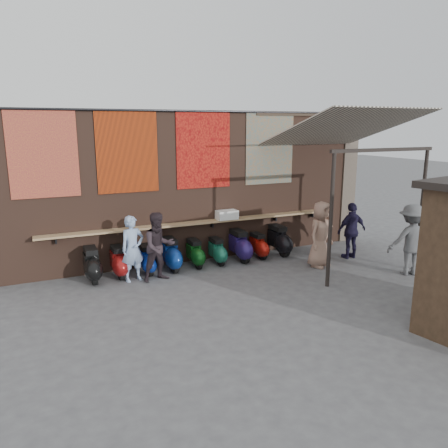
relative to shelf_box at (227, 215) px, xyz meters
name	(u,v)px	position (x,y,z in m)	size (l,w,h in m)	color
ground	(234,291)	(-0.89, -2.30, -1.25)	(70.00, 70.00, 0.00)	#474749
brick_wall	(191,187)	(-0.89, 0.40, 0.75)	(10.00, 0.40, 4.00)	brown
pier_right	(345,178)	(4.31, 0.40, 0.75)	(0.50, 0.50, 4.00)	#4C4238
eating_counter	(196,223)	(-0.89, 0.03, -0.15)	(8.00, 0.32, 0.05)	#9E7A51
shelf_box	(227,215)	(0.00, 0.00, 0.00)	(0.57, 0.33, 0.24)	white
tapestry_redgold	(43,154)	(-4.49, 0.18, 1.75)	(1.50, 0.02, 2.00)	maroon
tapestry_sun	(127,152)	(-2.59, 0.18, 1.75)	(1.50, 0.02, 2.00)	#F2460E
tapestry_orange	(204,150)	(-0.59, 0.18, 1.75)	(1.50, 0.02, 2.00)	red
tapestry_multi	(270,148)	(1.41, 0.18, 1.75)	(1.50, 0.02, 2.00)	#246E84
hang_rail	(192,111)	(-0.89, 0.17, 2.73)	(0.06, 0.06, 9.50)	black
scooter_stool_0	(92,265)	(-3.67, -0.31, -0.84)	(0.38, 0.85, 0.81)	black
scooter_stool_1	(118,262)	(-3.03, -0.26, -0.87)	(0.35, 0.79, 0.75)	maroon
scooter_stool_2	(147,260)	(-2.34, -0.30, -0.89)	(0.34, 0.75, 0.72)	navy
scooter_stool_3	(171,255)	(-1.71, -0.29, -0.83)	(0.39, 0.87, 0.82)	navy
scooter_stool_4	(195,253)	(-1.04, -0.27, -0.89)	(0.33, 0.74, 0.71)	#0E4615
scooter_stool_5	(217,251)	(-0.42, -0.30, -0.90)	(0.33, 0.72, 0.69)	#175C46
scooter_stool_6	(240,246)	(0.24, -0.32, -0.83)	(0.40, 0.88, 0.84)	#22154F
scooter_stool_7	(258,246)	(0.84, -0.29, -0.90)	(0.32, 0.72, 0.68)	#9C140C
scooter_stool_8	(279,240)	(1.52, -0.27, -0.82)	(0.40, 0.89, 0.84)	black
diner_left	(133,249)	(-2.76, -0.66, -0.46)	(0.58, 0.38, 1.58)	#95AFD8
diner_right	(159,247)	(-2.19, -0.90, -0.42)	(0.80, 0.63, 1.65)	#2C2227
shopper_navy	(352,231)	(3.17, -1.37, -0.46)	(0.92, 0.38, 1.57)	#1B1633
shopper_grey	(411,240)	(3.57, -3.05, -0.36)	(1.14, 0.66, 1.77)	#545559
shopper_tan	(321,234)	(1.93, -1.63, -0.38)	(0.85, 0.55, 1.73)	#936F5D
stall_shelf	(447,268)	(2.29, -5.10, -0.29)	(2.00, 0.10, 0.06)	#473321
awning_canvas	(342,128)	(2.61, -1.40, 2.30)	(3.20, 3.40, 0.03)	beige
awning_ledger	(306,114)	(2.61, 0.19, 2.70)	(3.30, 0.08, 0.12)	#33261C
awning_header	(384,150)	(2.61, -2.90, 1.83)	(3.00, 0.08, 0.08)	black
awning_post_left	(331,221)	(1.21, -2.90, 0.30)	(0.09, 0.09, 3.10)	black
awning_post_right	(421,211)	(4.01, -2.90, 0.30)	(0.09, 0.09, 3.10)	black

